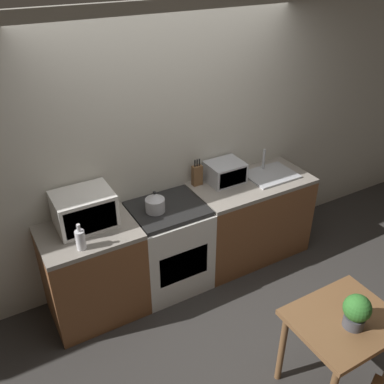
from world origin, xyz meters
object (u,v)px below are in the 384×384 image
Objects in this scene: stove_range at (169,246)px; bottle at (80,239)px; toaster_oven at (225,172)px; dining_table at (342,330)px; microwave at (84,209)px; kettle at (155,203)px.

stove_range is 3.92× the size of bottle.
bottle is 0.65× the size of toaster_oven.
toaster_oven is 1.85m from dining_table.
microwave is at bearing -178.36° from toaster_oven.
toaster_oven is at bearing 1.64° from microwave.
microwave is at bearing 66.20° from bottle.
bottle reaches higher than stove_range.
stove_range is at bearing 108.26° from dining_table.
bottle reaches higher than kettle.
kettle is 0.76m from bottle.
kettle is at bearing -177.26° from stove_range.
kettle reaches higher than stove_range.
stove_range is 0.95m from microwave.
bottle is at bearing -166.77° from stove_range.
kettle is 1.82m from dining_table.
toaster_oven reaches higher than stove_range.
dining_table is (1.27, -1.75, -0.45)m from microwave.
microwave is 2.21m from dining_table.
stove_range is 1.04m from bottle.
microwave is 0.34m from bottle.
bottle is (-0.86, -0.20, 0.54)m from stove_range.
kettle reaches higher than dining_table.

